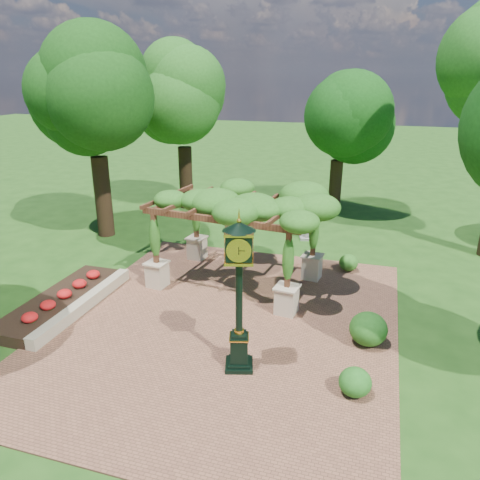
% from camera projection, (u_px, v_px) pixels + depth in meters
% --- Properties ---
extents(ground, '(120.00, 120.00, 0.00)m').
position_uv_depth(ground, '(214.00, 341.00, 13.27)').
color(ground, '#1E4714').
rests_on(ground, ground).
extents(brick_plaza, '(10.00, 12.00, 0.04)m').
position_uv_depth(brick_plaza, '(225.00, 324.00, 14.16)').
color(brick_plaza, brown).
rests_on(brick_plaza, ground).
extents(border_wall, '(0.35, 5.00, 0.40)m').
position_uv_depth(border_wall, '(84.00, 305.00, 14.93)').
color(border_wall, '#C6B793').
rests_on(border_wall, ground).
extents(flower_bed, '(1.50, 5.00, 0.36)m').
position_uv_depth(flower_bed, '(60.00, 301.00, 15.18)').
color(flower_bed, red).
rests_on(flower_bed, ground).
extents(pedestal_clock, '(0.98, 0.98, 4.01)m').
position_uv_depth(pedestal_clock, '(239.00, 283.00, 11.26)').
color(pedestal_clock, black).
rests_on(pedestal_clock, brick_plaza).
extents(pergola, '(5.94, 4.13, 3.50)m').
position_uv_depth(pergola, '(236.00, 206.00, 15.96)').
color(pergola, beige).
rests_on(pergola, brick_plaza).
extents(sundial, '(0.75, 0.75, 1.09)m').
position_uv_depth(sundial, '(307.00, 229.00, 21.21)').
color(sundial, gray).
rests_on(sundial, ground).
extents(shrub_front, '(0.94, 0.94, 0.69)m').
position_uv_depth(shrub_front, '(355.00, 382.00, 10.92)').
color(shrub_front, '#21611B').
rests_on(shrub_front, brick_plaza).
extents(shrub_mid, '(1.07, 1.07, 0.94)m').
position_uv_depth(shrub_mid, '(368.00, 329.00, 12.92)').
color(shrub_mid, '#225A19').
rests_on(shrub_mid, brick_plaza).
extents(shrub_back, '(0.89, 0.89, 0.64)m').
position_uv_depth(shrub_back, '(348.00, 263.00, 17.79)').
color(shrub_back, '#29611C').
rests_on(shrub_back, brick_plaza).
extents(tree_west_near, '(4.23, 4.23, 9.44)m').
position_uv_depth(tree_west_near, '(92.00, 90.00, 19.74)').
color(tree_west_near, '#342114').
rests_on(tree_west_near, ground).
extents(tree_west_far, '(3.89, 3.89, 8.69)m').
position_uv_depth(tree_west_far, '(183.00, 97.00, 24.39)').
color(tree_west_far, black).
rests_on(tree_west_far, ground).
extents(tree_north, '(4.02, 4.02, 7.01)m').
position_uv_depth(tree_north, '(340.00, 120.00, 24.41)').
color(tree_north, '#382716').
rests_on(tree_north, ground).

